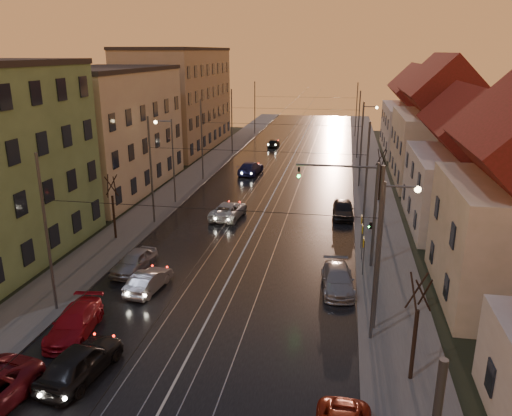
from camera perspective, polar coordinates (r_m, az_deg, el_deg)
The scene contains 38 objects.
road at distance 55.80m, azimuth 2.76°, elevation 3.07°, with size 16.00×120.00×0.04m, color black.
sidewalk_left at distance 57.85m, azimuth -7.13°, elevation 3.53°, with size 4.00×120.00×0.15m, color #4C4C4C.
sidewalk_right at distance 55.47m, azimuth 13.07°, elevation 2.60°, with size 4.00×120.00×0.15m, color #4C4C4C.
tram_rail_0 at distance 56.10m, azimuth 0.53°, elevation 3.20°, with size 0.06×120.00×0.03m, color gray.
tram_rail_1 at distance 55.89m, azimuth 1.98°, elevation 3.14°, with size 0.06×120.00×0.03m, color gray.
tram_rail_2 at distance 55.70m, azimuth 3.55°, elevation 3.07°, with size 0.06×120.00×0.03m, color gray.
tram_rail_3 at distance 55.57m, azimuth 5.02°, elevation 3.00°, with size 0.06×120.00×0.03m, color gray.
apartment_left_2 at distance 54.02m, azimuth -16.96°, elevation 8.33°, with size 10.00×20.00×12.00m, color #BFAE93.
apartment_left_3 at distance 75.93m, azimuth -8.84°, elevation 12.08°, with size 10.00×24.00×14.00m, color tan.
house_right_2 at distance 43.85m, azimuth 23.34°, elevation 3.85°, with size 9.18×12.24×9.20m.
house_right_3 at distance 58.11m, azimuth 20.31°, elevation 8.41°, with size 9.18×14.28×11.50m.
house_right_4 at distance 75.84m, azimuth 18.00°, elevation 9.96°, with size 9.18×16.32×10.00m.
catenary_pole_l_1 at distance 28.91m, azimuth -22.78°, elevation -2.94°, with size 0.16×0.16×9.00m, color #595B60.
catenary_pole_r_1 at distance 24.57m, azimuth 13.62°, elevation -5.56°, with size 0.16×0.16×9.00m, color #595B60.
catenary_pole_l_2 at distance 41.71m, azimuth -11.89°, elevation 4.08°, with size 0.16×0.16×9.00m, color #595B60.
catenary_pole_r_2 at distance 38.82m, azimuth 12.47°, elevation 3.05°, with size 0.16×0.16×9.00m, color #595B60.
catenary_pole_l_3 at distance 55.61m, azimuth -6.21°, elevation 7.66°, with size 0.16×0.16×9.00m, color #595B60.
catenary_pole_r_3 at distance 53.49m, azimuth 11.94°, elevation 6.99°, with size 0.16×0.16×9.00m, color #595B60.
catenary_pole_l_4 at distance 69.97m, azimuth -2.78°, elevation 9.76°, with size 0.16×0.16×9.00m, color #595B60.
catenary_pole_r_4 at distance 68.29m, azimuth 11.63°, elevation 9.23°, with size 0.16×0.16×9.00m, color #595B60.
catenary_pole_l_5 at distance 87.49m, azimuth -0.14°, elevation 11.33°, with size 0.16×0.16×9.00m, color #595B60.
catenary_pole_r_5 at distance 86.15m, azimuth 11.40°, elevation 10.90°, with size 0.16×0.16×9.00m, color #595B60.
street_lamp_1 at distance 25.40m, azimuth 14.70°, elevation -3.94°, with size 1.75×0.32×8.00m.
street_lamp_2 at distance 47.28m, azimuth -9.83°, elevation 6.24°, with size 1.75×0.32×8.00m.
street_lamp_3 at distance 60.34m, azimuth 12.28°, elevation 8.51°, with size 1.75×0.32×8.00m.
traffic_light_mast at distance 32.98m, azimuth 11.77°, elevation 0.71°, with size 5.30×0.32×7.20m.
bare_tree_0 at distance 39.35m, azimuth -15.99°, elevation -0.08°, with size 1.09×1.09×5.11m.
bare_tree_1 at distance 22.97m, azimuth 17.75°, elevation -13.27°, with size 1.09×1.09×5.11m.
bare_tree_2 at distance 49.11m, azimuth 14.03°, elevation 3.52°, with size 1.09×1.09×5.11m.
driving_car_0 at distance 24.37m, azimuth -19.43°, elevation -16.22°, with size 1.86×4.63×1.58m, color black.
driving_car_1 at distance 31.17m, azimuth -12.18°, elevation -8.12°, with size 1.37×3.93×1.30m, color gray.
driving_car_2 at distance 43.44m, azimuth -3.17°, elevation -0.25°, with size 2.28×4.94×1.37m, color #BCBCBC.
driving_car_3 at distance 58.99m, azimuth -0.62°, elevation 4.61°, with size 2.10×5.16×1.50m, color #1A1C4E.
driving_car_4 at distance 76.02m, azimuth 2.02°, elevation 7.43°, with size 1.47×3.66×1.25m, color black.
parked_left_2 at distance 27.72m, azimuth -20.04°, elevation -12.23°, with size 1.88×4.61×1.34m, color maroon.
parked_left_3 at distance 33.95m, azimuth -13.75°, elevation -5.94°, with size 1.65×4.09×1.39m, color #9A9A9F.
parked_right_1 at distance 30.98m, azimuth 9.33°, elevation -8.08°, with size 1.86×4.59×1.33m, color #9E9EA4.
parked_right_2 at distance 44.15m, azimuth 9.91°, elevation -0.12°, with size 1.77×4.40×1.50m, color black.
Camera 1 is at (6.75, -13.62, 13.93)m, focal length 35.00 mm.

